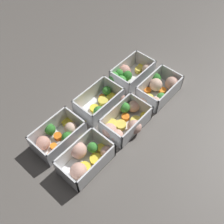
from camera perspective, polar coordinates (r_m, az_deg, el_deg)
The scene contains 7 objects.
ground_plane at distance 0.90m, azimuth 0.00°, elevation -0.88°, with size 4.00×4.00×0.00m, color #56514C.
container_near_left at distance 1.00m, azimuth 3.80°, elevation 8.24°, with size 0.18×0.12×0.07m.
container_near_center at distance 0.91m, azimuth -2.13°, elevation 2.10°, with size 0.18×0.11×0.07m.
container_near_right at distance 0.84m, azimuth -11.53°, elevation -5.14°, with size 0.16×0.12×0.07m.
container_far_left at distance 0.96m, azimuth 10.15°, elevation 4.82°, with size 0.18×0.11×0.07m.
container_far_center at distance 0.86m, azimuth 2.77°, elevation -2.25°, with size 0.19×0.12×0.07m.
container_far_right at distance 0.79m, azimuth -5.73°, elevation -10.13°, with size 0.16×0.12×0.07m.
Camera 1 is at (0.40, 0.35, 0.72)m, focal length 42.00 mm.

